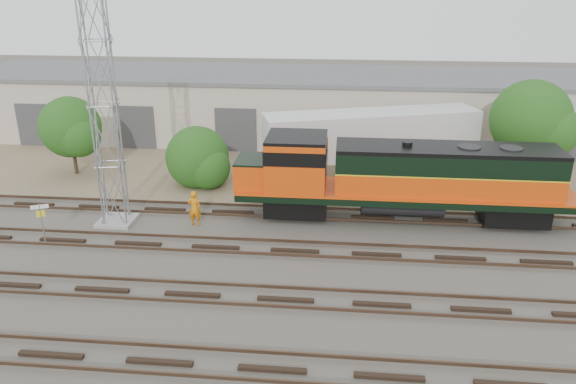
# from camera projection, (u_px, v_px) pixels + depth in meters

# --- Properties ---
(ground) EXTENTS (140.00, 140.00, 0.00)m
(ground) POSITION_uv_depth(u_px,v_px,m) (292.00, 267.00, 26.37)
(ground) COLOR #47423A
(ground) RESTS_ON ground
(dirt_strip) EXTENTS (80.00, 16.00, 0.02)m
(dirt_strip) POSITION_uv_depth(u_px,v_px,m) (311.00, 166.00, 40.28)
(dirt_strip) COLOR #726047
(dirt_strip) RESTS_ON ground
(tracks) EXTENTS (80.00, 20.40, 0.28)m
(tracks) POSITION_uv_depth(u_px,v_px,m) (286.00, 299.00, 23.55)
(tracks) COLOR black
(tracks) RESTS_ON ground
(warehouse) EXTENTS (58.40, 10.40, 5.30)m
(warehouse) POSITION_uv_depth(u_px,v_px,m) (318.00, 105.00, 46.72)
(warehouse) COLOR #BDB09D
(warehouse) RESTS_ON ground
(locomotive) EXTENTS (18.39, 3.23, 4.42)m
(locomotive) POSITION_uv_depth(u_px,v_px,m) (399.00, 177.00, 30.54)
(locomotive) COLOR black
(locomotive) RESTS_ON tracks
(signal_tower) EXTENTS (1.92, 1.92, 13.03)m
(signal_tower) POSITION_uv_depth(u_px,v_px,m) (104.00, 109.00, 28.80)
(signal_tower) COLOR gray
(signal_tower) RESTS_ON ground
(sign_post) EXTENTS (0.79, 0.38, 2.08)m
(sign_post) POSITION_uv_depth(u_px,v_px,m) (41.00, 216.00, 28.31)
(sign_post) COLOR gray
(sign_post) RESTS_ON ground
(worker) EXTENTS (0.75, 0.51, 1.99)m
(worker) POSITION_uv_depth(u_px,v_px,m) (195.00, 208.00, 30.43)
(worker) COLOR orange
(worker) RESTS_ON ground
(semi_trailer) EXTENTS (14.55, 7.18, 4.42)m
(semi_trailer) POSITION_uv_depth(u_px,v_px,m) (376.00, 136.00, 37.42)
(semi_trailer) COLOR silver
(semi_trailer) RESTS_ON ground
(dumpster_red) EXTENTS (1.76, 1.68, 1.40)m
(dumpster_red) POSITION_uv_depth(u_px,v_px,m) (545.00, 158.00, 39.73)
(dumpster_red) COLOR maroon
(dumpster_red) RESTS_ON ground
(tree_west) EXTENTS (4.29, 4.09, 5.35)m
(tree_west) POSITION_uv_depth(u_px,v_px,m) (72.00, 129.00, 37.40)
(tree_west) COLOR #382619
(tree_west) RESTS_ON ground
(tree_mid) EXTENTS (4.28, 4.08, 4.08)m
(tree_mid) POSITION_uv_depth(u_px,v_px,m) (200.00, 160.00, 36.06)
(tree_mid) COLOR #382619
(tree_mid) RESTS_ON ground
(tree_east) EXTENTS (5.27, 5.02, 6.78)m
(tree_east) POSITION_uv_depth(u_px,v_px,m) (535.00, 122.00, 35.34)
(tree_east) COLOR #382619
(tree_east) RESTS_ON ground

